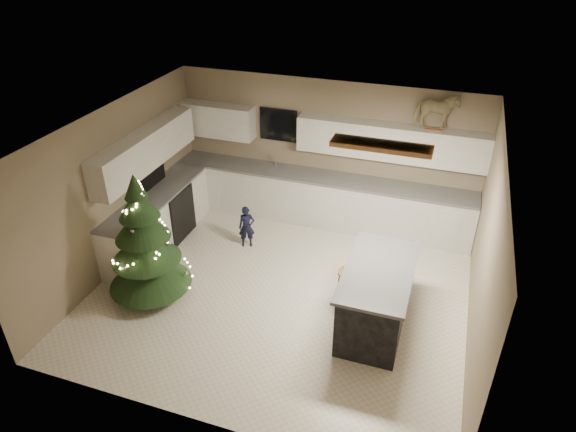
# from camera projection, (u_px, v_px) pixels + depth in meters

# --- Properties ---
(ground_plane) EXTENTS (5.50, 5.50, 0.00)m
(ground_plane) POSITION_uv_depth(u_px,v_px,m) (281.00, 291.00, 7.90)
(ground_plane) COLOR beige
(room_shell) EXTENTS (5.52, 5.02, 2.61)m
(room_shell) POSITION_uv_depth(u_px,v_px,m) (281.00, 191.00, 7.00)
(room_shell) COLOR gray
(room_shell) RESTS_ON ground_plane
(cabinetry) EXTENTS (5.50, 3.20, 2.00)m
(cabinetry) POSITION_uv_depth(u_px,v_px,m) (263.00, 191.00, 9.10)
(cabinetry) COLOR silver
(cabinetry) RESTS_ON ground_plane
(island) EXTENTS (0.90, 1.70, 0.95)m
(island) POSITION_uv_depth(u_px,v_px,m) (376.00, 297.00, 7.04)
(island) COLOR black
(island) RESTS_ON ground_plane
(bar_stool) EXTENTS (0.33, 0.33, 0.64)m
(bar_stool) POSITION_uv_depth(u_px,v_px,m) (349.00, 281.00, 7.35)
(bar_stool) COLOR #946133
(bar_stool) RESTS_ON ground_plane
(christmas_tree) EXTENTS (1.27, 1.22, 2.02)m
(christmas_tree) POSITION_uv_depth(u_px,v_px,m) (145.00, 248.00, 7.45)
(christmas_tree) COLOR #3F2816
(christmas_tree) RESTS_ON ground_plane
(toddler) EXTENTS (0.33, 0.28, 0.75)m
(toddler) POSITION_uv_depth(u_px,v_px,m) (247.00, 227.00, 8.79)
(toddler) COLOR black
(toddler) RESTS_ON ground_plane
(rocking_horse) EXTENTS (0.73, 0.43, 0.60)m
(rocking_horse) POSITION_uv_depth(u_px,v_px,m) (436.00, 111.00, 8.11)
(rocking_horse) COLOR #946133
(rocking_horse) RESTS_ON cabinetry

